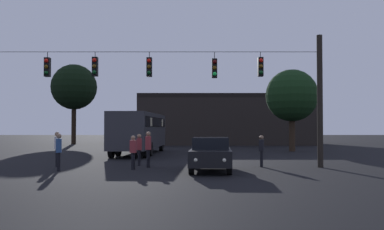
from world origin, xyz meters
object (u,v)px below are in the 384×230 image
city_bus (141,129)px  pedestrian_crossing_center (149,147)px  pedestrian_crossing_left (58,147)px  pedestrian_far_side (140,148)px  pedestrian_trailing (263,149)px  car_near_right (212,153)px  pedestrian_crossing_right (60,150)px  tree_behind_building (75,87)px  pedestrian_near_bus (134,150)px  tree_left_silhouette (293,96)px

city_bus → pedestrian_crossing_center: size_ratio=6.27×
pedestrian_crossing_left → pedestrian_far_side: pedestrian_crossing_left is taller
pedestrian_trailing → car_near_right: bearing=-141.9°
pedestrian_crossing_left → pedestrian_crossing_right: (0.75, -2.11, -0.04)m
pedestrian_crossing_center → pedestrian_trailing: size_ratio=1.12×
pedestrian_trailing → tree_behind_building: bearing=120.7°
car_near_right → pedestrian_crossing_left: size_ratio=2.52×
pedestrian_crossing_center → pedestrian_trailing: bearing=3.4°
pedestrian_crossing_left → pedestrian_near_bus: (4.03, -1.46, -0.10)m
car_near_right → pedestrian_far_side: (-3.59, 2.82, 0.13)m
pedestrian_near_bus → pedestrian_trailing: 6.39m
city_bus → car_near_right: bearing=-69.2°
pedestrian_crossing_center → pedestrian_trailing: (5.64, 0.33, -0.12)m
car_near_right → pedestrian_crossing_right: (-6.90, 0.05, 0.17)m
pedestrian_crossing_right → pedestrian_near_bus: size_ratio=1.06×
city_bus → pedestrian_crossing_center: 10.88m
pedestrian_crossing_left → pedestrian_far_side: 4.11m
tree_left_silhouette → tree_behind_building: 27.43m
car_near_right → pedestrian_crossing_right: size_ratio=2.60×
car_near_right → tree_left_silhouette: 18.22m
car_near_right → tree_left_silhouette: bearing=65.2°
pedestrian_crossing_left → pedestrian_crossing_right: bearing=-70.5°
pedestrian_crossing_center → tree_behind_building: size_ratio=0.19×
pedestrian_trailing → pedestrian_far_side: 6.27m
tree_left_silhouette → pedestrian_trailing: bearing=-109.0°
pedestrian_crossing_center → pedestrian_trailing: 5.65m
tree_behind_building → pedestrian_crossing_right: bearing=-75.6°
city_bus → tree_left_silhouette: (12.21, 3.74, 2.76)m
pedestrian_crossing_left → tree_left_silhouette: size_ratio=0.26×
car_near_right → pedestrian_crossing_left: 7.94m
pedestrian_trailing → tree_behind_building: size_ratio=0.17×
tree_behind_building → tree_left_silhouette: bearing=-34.7°
pedestrian_crossing_center → pedestrian_near_bus: 1.21m
tree_behind_building → city_bus: bearing=-62.0°
car_near_right → pedestrian_near_bus: bearing=169.1°
city_bus → pedestrian_crossing_left: (-2.91, -10.28, -0.87)m
pedestrian_crossing_center → pedestrian_far_side: 1.23m
car_near_right → pedestrian_near_bus: size_ratio=2.77×
pedestrian_near_bus → tree_left_silhouette: tree_left_silhouette is taller
pedestrian_trailing → pedestrian_far_side: bearing=173.1°
pedestrian_far_side → tree_behind_building: (-11.42, 28.92, 5.89)m
pedestrian_trailing → tree_left_silhouette: size_ratio=0.23×
pedestrian_far_side → tree_left_silhouette: 17.74m
pedestrian_crossing_center → pedestrian_crossing_right: pedestrian_crossing_center is taller
pedestrian_crossing_right → pedestrian_far_side: bearing=39.9°
pedestrian_crossing_center → pedestrian_crossing_right: size_ratio=1.05×
tree_left_silhouette → pedestrian_crossing_center: bearing=-126.0°
city_bus → tree_behind_building: 22.41m
pedestrian_crossing_center → pedestrian_crossing_right: (-3.89, -1.69, -0.05)m
pedestrian_near_bus → pedestrian_trailing: pedestrian_near_bus is taller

